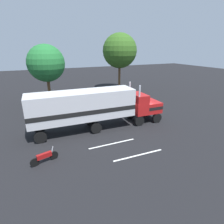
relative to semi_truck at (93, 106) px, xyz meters
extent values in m
plane|color=black|center=(5.41, -0.24, -2.52)|extent=(120.00, 120.00, 0.00)
cube|color=silver|center=(0.41, -3.74, -2.52)|extent=(4.40, 0.20, 0.01)
cube|color=silver|center=(1.56, -6.29, -2.52)|extent=(4.40, 0.31, 0.01)
cube|color=#B21919|center=(6.83, -0.28, -0.82)|extent=(1.90, 2.57, 1.20)
cube|color=#B21919|center=(5.23, -0.21, -0.32)|extent=(1.50, 2.55, 2.20)
cube|color=silver|center=(7.77, -0.31, -0.82)|extent=(0.16, 2.10, 1.08)
cube|color=black|center=(6.83, -0.28, -0.76)|extent=(1.90, 2.61, 0.36)
cylinder|color=silver|center=(4.73, 0.91, 0.28)|extent=(0.18, 0.18, 3.40)
cylinder|color=silver|center=(4.64, -1.29, 0.28)|extent=(0.18, 0.18, 3.40)
cube|color=silver|center=(-1.11, 0.04, 0.23)|extent=(10.59, 3.01, 2.80)
cube|color=black|center=(-1.11, 0.04, -0.19)|extent=(10.60, 3.05, 0.44)
cylinder|color=silver|center=(5.70, 1.07, -1.57)|extent=(1.32, 0.69, 0.64)
cylinder|color=black|center=(7.17, 0.81, -1.97)|extent=(1.11, 0.34, 1.10)
cylinder|color=black|center=(7.09, -1.39, -1.97)|extent=(1.11, 0.34, 1.10)
cylinder|color=black|center=(4.88, 0.90, -1.97)|extent=(1.11, 0.34, 1.10)
cylinder|color=black|center=(4.79, -1.30, -1.97)|extent=(1.11, 0.34, 1.10)
cylinder|color=black|center=(-0.07, 1.10, -1.97)|extent=(1.11, 0.34, 1.10)
cylinder|color=black|center=(-0.16, -1.10, -1.97)|extent=(1.11, 0.34, 1.10)
cylinder|color=black|center=(-5.32, 1.31, -1.97)|extent=(1.11, 0.34, 1.10)
cylinder|color=black|center=(-5.40, -0.89, -1.97)|extent=(1.11, 0.34, 1.10)
cylinder|color=black|center=(-1.18, 2.32, -2.11)|extent=(0.18, 0.18, 0.82)
cylinder|color=black|center=(-1.32, 2.27, -2.11)|extent=(0.18, 0.18, 0.82)
cylinder|color=gray|center=(-1.25, 2.29, -1.41)|extent=(0.34, 0.34, 0.58)
sphere|color=tan|center=(-1.25, 2.29, -1.01)|extent=(0.23, 0.23, 0.23)
cube|color=black|center=(-1.32, 2.48, -1.39)|extent=(0.30, 0.24, 0.36)
cylinder|color=black|center=(-4.67, -4.01, -2.19)|extent=(0.66, 0.27, 0.66)
cylinder|color=black|center=(-6.07, -4.39, -2.19)|extent=(0.66, 0.27, 0.66)
cube|color=maroon|center=(-5.37, -4.20, -1.91)|extent=(1.12, 0.52, 0.36)
cylinder|color=silver|center=(-4.77, -4.03, -1.74)|extent=(0.29, 0.14, 0.69)
cylinder|color=brown|center=(10.88, 15.77, 0.09)|extent=(0.44, 0.44, 5.23)
sphere|color=#34621F|center=(10.88, 15.77, 4.98)|extent=(6.51, 6.51, 6.51)
cylinder|color=brown|center=(-2.99, 12.30, -0.51)|extent=(0.44, 0.44, 4.03)
sphere|color=#247233|center=(-2.99, 12.30, 3.41)|extent=(5.44, 5.44, 5.44)
camera|label=1|loc=(-5.59, -16.85, 5.70)|focal=29.17mm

